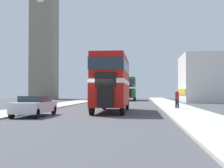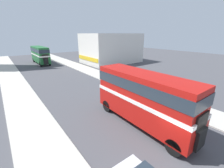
{
  "view_description": "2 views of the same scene",
  "coord_description": "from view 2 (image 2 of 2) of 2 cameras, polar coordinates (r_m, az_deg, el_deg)",
  "views": [
    {
      "loc": [
        3.25,
        -21.71,
        1.66
      ],
      "look_at": [
        0.8,
        3.72,
        2.29
      ],
      "focal_mm": 50.0,
      "sensor_mm": 36.0,
      "label": 1
    },
    {
      "loc": [
        -8.04,
        -3.68,
        7.37
      ],
      "look_at": [
        0.8,
        7.89,
        2.49
      ],
      "focal_mm": 24.0,
      "sensor_mm": 36.0,
      "label": 2
    }
  ],
  "objects": [
    {
      "name": "bus_distant",
      "position": [
        43.15,
        -25.75,
        10.35
      ],
      "size": [
        2.38,
        9.9,
        4.33
      ],
      "color": "#1E602D",
      "rests_on": "ground_plane"
    },
    {
      "name": "pedestrian_walking",
      "position": [
        19.69,
        13.2,
        -0.55
      ],
      "size": [
        0.35,
        0.35,
        1.74
      ],
      "color": "#282833",
      "rests_on": "sidewalk_right"
    },
    {
      "name": "shop_building_block",
      "position": [
        41.29,
        -0.29,
        13.49
      ],
      "size": [
        14.49,
        9.95,
        7.51
      ],
      "color": "silver",
      "rests_on": "ground_plane"
    },
    {
      "name": "sidewalk_right",
      "position": [
        16.91,
        34.95,
        -10.73
      ],
      "size": [
        3.5,
        120.0,
        0.12
      ],
      "color": "#B7B2A8",
      "rests_on": "ground_plane"
    },
    {
      "name": "bicycle_on_pavement",
      "position": [
        24.41,
        2.81,
        2.1
      ],
      "size": [
        0.05,
        1.76,
        0.78
      ],
      "color": "black",
      "rests_on": "sidewalk_right"
    },
    {
      "name": "double_decker_bus",
      "position": [
        12.45,
        11.82,
        -4.18
      ],
      "size": [
        2.47,
        9.39,
        4.45
      ],
      "color": "#B2140F",
      "rests_on": "ground_plane"
    },
    {
      "name": "ground_plane",
      "position": [
        11.51,
        23.07,
        -23.04
      ],
      "size": [
        120.0,
        120.0,
        0.0
      ],
      "primitive_type": "plane",
      "color": "#47474C"
    }
  ]
}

